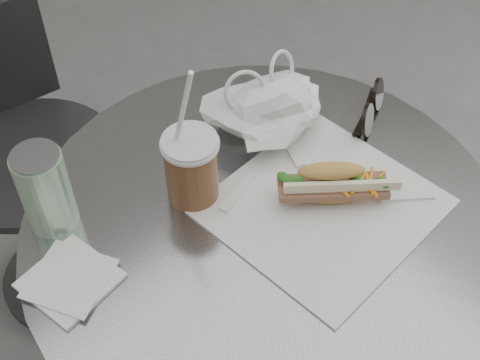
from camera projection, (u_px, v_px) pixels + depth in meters
cafe_table at (261, 310)px, 1.24m from camera, size 0.76×0.76×0.74m
chair_far at (36, 188)px, 1.61m from camera, size 0.40×0.41×0.75m
sandwich_paper at (323, 206)px, 1.05m from camera, size 0.35×0.34×0.00m
banh_mi at (332, 184)px, 1.04m from camera, size 0.21×0.19×0.07m
iced_coffee at (191, 167)px, 1.03m from camera, size 0.09×0.09×0.26m
sunglasses at (371, 109)px, 1.17m from camera, size 0.13×0.09×0.06m
plastic_bag at (270, 110)px, 1.13m from camera, size 0.20×0.16×0.10m
napkin_stack at (70, 280)px, 0.96m from camera, size 0.15×0.15×0.01m
drink_can at (45, 189)px, 0.98m from camera, size 0.08×0.08×0.14m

